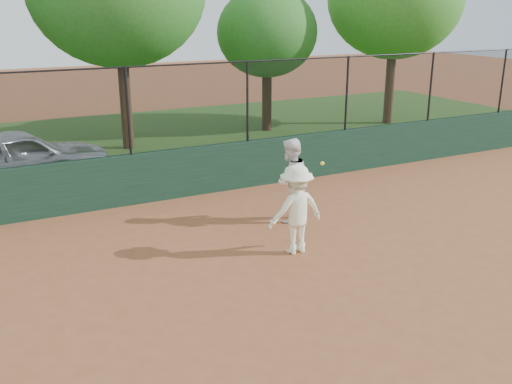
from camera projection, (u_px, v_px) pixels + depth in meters
name	position (u px, v px, depth m)	size (l,w,h in m)	color
ground	(275.00, 314.00, 8.65)	(80.00, 80.00, 0.00)	brown
back_wall	(154.00, 177.00, 13.55)	(26.00, 0.20, 1.20)	#183624
grass_strip	(100.00, 148.00, 18.81)	(36.00, 12.00, 0.01)	#254B17
parked_car	(17.00, 159.00, 14.34)	(1.87, 4.64, 1.58)	#AEB2B8
player_second	(290.00, 180.00, 12.19)	(0.88, 0.69, 1.82)	white
player_main	(296.00, 209.00, 10.61)	(1.11, 0.64, 1.78)	white
fence_assembly	(148.00, 108.00, 13.03)	(26.00, 0.06, 2.00)	black
tree_3	(267.00, 33.00, 20.42)	(3.69, 3.35, 5.16)	#392613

